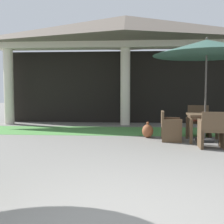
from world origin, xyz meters
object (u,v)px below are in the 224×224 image
(patio_table_mid_left, at_px, (205,118))
(terracotta_urn, at_px, (148,131))
(patio_chair_mid_left_south, at_px, (212,131))
(patio_chair_mid_left_north, at_px, (199,122))
(patio_chair_mid_left_west, at_px, (170,126))
(patio_umbrella_mid_left, at_px, (207,48))

(patio_table_mid_left, height_order, terracotta_urn, patio_table_mid_left)
(patio_table_mid_left, distance_m, patio_chair_mid_left_south, 0.94)
(patio_chair_mid_left_north, distance_m, patio_chair_mid_left_west, 1.29)
(patio_chair_mid_left_north, relative_size, terracotta_urn, 1.97)
(patio_umbrella_mid_left, height_order, patio_chair_mid_left_north, patio_umbrella_mid_left)
(patio_umbrella_mid_left, distance_m, patio_chair_mid_left_south, 2.24)
(patio_umbrella_mid_left, bearing_deg, terracotta_urn, 159.65)
(patio_chair_mid_left_west, distance_m, terracotta_urn, 0.77)
(patio_umbrella_mid_left, bearing_deg, patio_chair_mid_left_south, -94.00)
(patio_table_mid_left, xyz_separation_m, patio_chair_mid_left_west, (-0.91, 0.06, -0.24))
(patio_chair_mid_left_north, height_order, patio_chair_mid_left_south, patio_chair_mid_left_north)
(patio_chair_mid_left_west, bearing_deg, patio_chair_mid_left_south, 44.97)
(patio_table_mid_left, distance_m, terracotta_urn, 1.63)
(patio_umbrella_mid_left, distance_m, patio_chair_mid_left_north, 2.23)
(patio_table_mid_left, bearing_deg, patio_chair_mid_left_north, 86.00)
(patio_umbrella_mid_left, distance_m, terracotta_urn, 2.76)
(patio_table_mid_left, distance_m, patio_umbrella_mid_left, 1.83)
(patio_chair_mid_left_south, height_order, terracotta_urn, patio_chair_mid_left_south)
(patio_chair_mid_left_south, bearing_deg, terracotta_urn, 138.14)
(patio_table_mid_left, height_order, patio_umbrella_mid_left, patio_umbrella_mid_left)
(patio_umbrella_mid_left, height_order, patio_chair_mid_left_south, patio_umbrella_mid_left)
(patio_chair_mid_left_south, relative_size, terracotta_urn, 1.87)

